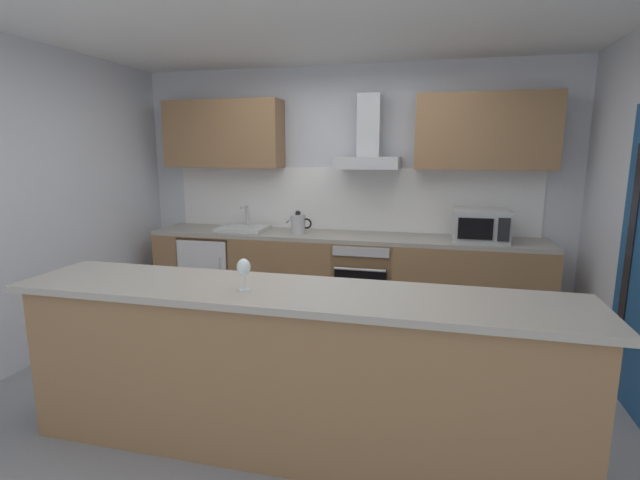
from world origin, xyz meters
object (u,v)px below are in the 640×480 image
object	(u,v)px
range_hood	(369,145)
sink	(243,228)
refrigerator	(215,272)
wine_glass	(244,268)
oven	(365,279)
microwave	(481,226)
kettle	(298,224)

from	to	relation	value
range_hood	sink	bearing A→B (deg)	-174.85
refrigerator	wine_glass	bearing A→B (deg)	-59.43
sink	wine_glass	bearing A→B (deg)	-66.54
refrigerator	oven	bearing A→B (deg)	0.09
microwave	range_hood	bearing A→B (deg)	171.71
oven	refrigerator	xyz separation A→B (m)	(-1.66, -0.00, -0.03)
kettle	range_hood	size ratio (longest dim) A/B	0.40
range_hood	wine_glass	bearing A→B (deg)	-98.13
refrigerator	wine_glass	world-z (taller)	wine_glass
refrigerator	sink	world-z (taller)	sink
wine_glass	kettle	bearing A→B (deg)	98.98
microwave	oven	bearing A→B (deg)	178.52
refrigerator	microwave	distance (m)	2.81
oven	refrigerator	world-z (taller)	oven
range_hood	oven	bearing A→B (deg)	-90.00
oven	kettle	distance (m)	0.88
oven	kettle	bearing A→B (deg)	-177.19
oven	microwave	xyz separation A→B (m)	(1.08, -0.03, 0.59)
kettle	oven	bearing A→B (deg)	2.81
oven	microwave	size ratio (longest dim) A/B	1.60
refrigerator	sink	xyz separation A→B (m)	(0.34, 0.01, 0.50)
oven	wine_glass	bearing A→B (deg)	-98.59
sink	kettle	size ratio (longest dim) A/B	1.73
refrigerator	range_hood	size ratio (longest dim) A/B	1.18
microwave	wine_glass	size ratio (longest dim) A/B	2.81
microwave	sink	world-z (taller)	microwave
sink	range_hood	bearing A→B (deg)	5.15
kettle	range_hood	bearing A→B (deg)	13.37
oven	range_hood	bearing A→B (deg)	90.00
refrigerator	kettle	world-z (taller)	kettle
kettle	range_hood	world-z (taller)	range_hood
refrigerator	range_hood	distance (m)	2.15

